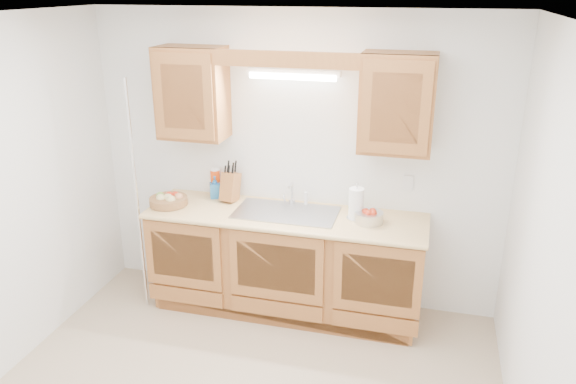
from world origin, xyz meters
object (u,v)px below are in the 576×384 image
(apple_bowl, at_px, (369,216))
(fruit_basket, at_px, (169,200))
(paper_towel, at_px, (356,204))
(knife_block, at_px, (230,186))

(apple_bowl, bearing_deg, fruit_basket, -178.04)
(paper_towel, bearing_deg, apple_bowl, -23.24)
(fruit_basket, xyz_separation_m, knife_block, (0.47, 0.24, 0.08))
(knife_block, distance_m, paper_towel, 1.12)
(knife_block, bearing_deg, fruit_basket, -144.60)
(knife_block, height_order, apple_bowl, knife_block)
(apple_bowl, bearing_deg, paper_towel, 156.76)
(paper_towel, bearing_deg, fruit_basket, -176.16)
(knife_block, relative_size, apple_bowl, 1.54)
(fruit_basket, height_order, apple_bowl, apple_bowl)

